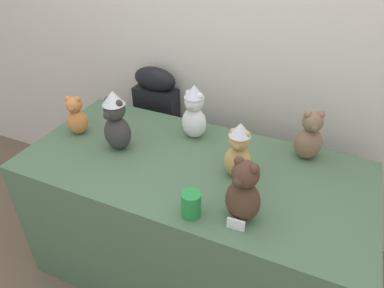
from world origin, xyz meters
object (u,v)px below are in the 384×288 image
teddy_bear_honey (238,151)px  teddy_bear_charcoal (116,121)px  party_cup_green (191,204)px  teddy_bear_ginger (76,116)px  display_table (192,222)px  teddy_bear_mocha (310,137)px  teddy_bear_snow (194,112)px  teddy_bear_cocoa (243,192)px  instrument_case (158,136)px

teddy_bear_honey → teddy_bear_charcoal: bearing=-179.7°
party_cup_green → teddy_bear_ginger: bearing=159.0°
teddy_bear_honey → party_cup_green: size_ratio=2.52×
display_table → teddy_bear_mocha: teddy_bear_mocha is taller
display_table → teddy_bear_honey: bearing=3.2°
display_table → teddy_bear_snow: size_ratio=5.57×
display_table → teddy_bear_cocoa: size_ratio=5.99×
teddy_bear_charcoal → teddy_bear_snow: (0.31, 0.26, -0.01)m
display_table → teddy_bear_mocha: (0.48, 0.29, 0.51)m
teddy_bear_cocoa → teddy_bear_honey: size_ratio=1.01×
teddy_bear_cocoa → teddy_bear_ginger: (-1.00, 0.24, -0.03)m
teddy_bear_charcoal → teddy_bear_cocoa: teddy_bear_charcoal is taller
instrument_case → teddy_bear_charcoal: teddy_bear_charcoal is taller
teddy_bear_cocoa → teddy_bear_mocha: teddy_bear_cocoa is taller
teddy_bear_cocoa → teddy_bear_ginger: 1.03m
display_table → teddy_bear_charcoal: bearing=-177.3°
instrument_case → teddy_bear_charcoal: size_ratio=3.15×
teddy_bear_honey → teddy_bear_snow: 0.39m
teddy_bear_ginger → party_cup_green: size_ratio=2.01×
display_table → teddy_bear_cocoa: 0.65m
teddy_bear_cocoa → teddy_bear_ginger: size_ratio=1.26×
instrument_case → teddy_bear_charcoal: bearing=-80.4°
teddy_bear_honey → teddy_bear_ginger: teddy_bear_honey is taller
instrument_case → teddy_bear_snow: 0.64m
teddy_bear_charcoal → teddy_bear_honey: (0.62, 0.03, -0.02)m
display_table → instrument_case: 0.72m
teddy_bear_mocha → instrument_case: bearing=143.2°
display_table → instrument_case: instrument_case is taller
display_table → teddy_bear_cocoa: teddy_bear_cocoa is taller
teddy_bear_mocha → teddy_bear_cocoa: bearing=-130.9°
teddy_bear_cocoa → instrument_case: bearing=154.9°
teddy_bear_charcoal → teddy_bear_mocha: bearing=29.5°
display_table → instrument_case: size_ratio=1.67×
instrument_case → teddy_bear_honey: size_ratio=3.61×
display_table → teddy_bear_cocoa: bearing=-36.2°
teddy_bear_charcoal → teddy_bear_cocoa: (0.72, -0.21, -0.03)m
display_table → teddy_bear_honey: size_ratio=6.02×
teddy_bear_ginger → display_table: bearing=-20.0°
party_cup_green → instrument_case: bearing=126.9°
teddy_bear_ginger → party_cup_green: (0.81, -0.31, -0.05)m
display_table → teddy_bear_snow: bearing=111.8°
teddy_bear_charcoal → instrument_case: bearing=109.5°
teddy_bear_cocoa → teddy_bear_charcoal: bearing=-178.4°
instrument_case → teddy_bear_mocha: 1.07m
teddy_bear_mocha → teddy_bear_honey: 0.38m
teddy_bear_honey → teddy_bear_cocoa: bearing=-70.3°
teddy_bear_mocha → party_cup_green: 0.69m
instrument_case → party_cup_green: instrument_case is taller
display_table → teddy_bear_charcoal: size_ratio=5.25×
teddy_bear_honey → teddy_bear_snow: bearing=141.7°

